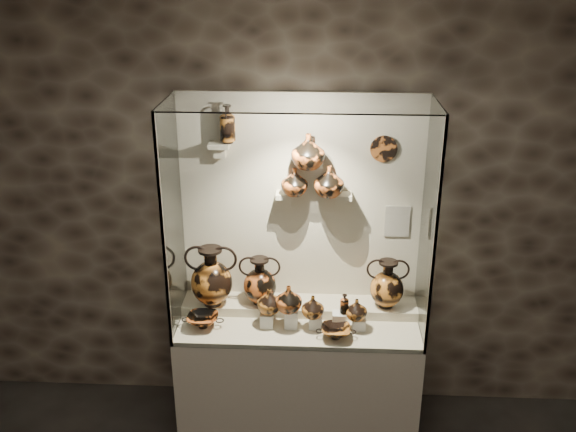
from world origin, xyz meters
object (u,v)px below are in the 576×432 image
object	(u,v)px
lekythos_small	(344,303)
kylix_right	(336,331)
jug_c	(313,307)
lekythos_tall	(227,122)
jug_e	(356,309)
kylix_left	(203,320)
ovoid_vase_b	(308,151)
amphora_mid	(260,281)
jug_b	(289,299)
ovoid_vase_a	(294,182)
ovoid_vase_c	(329,181)
amphora_right	(387,284)
jug_a	(269,301)
amphora_left	(211,276)

from	to	relation	value
lekythos_small	kylix_right	distance (m)	0.20
lekythos_small	kylix_right	xyz separation A→B (m)	(-0.06, -0.12, -0.15)
jug_c	lekythos_tall	world-z (taller)	lekythos_tall
jug_c	jug_e	xyz separation A→B (m)	(0.30, 0.00, -0.01)
kylix_left	ovoid_vase_b	distance (m)	1.38
amphora_mid	jug_b	world-z (taller)	amphora_mid
jug_b	ovoid_vase_a	size ratio (longest dim) A/B	1.01
jug_e	kylix_right	xyz separation A→B (m)	(-0.14, -0.12, -0.11)
lekythos_small	kylix_right	size ratio (longest dim) A/B	0.64
lekythos_small	ovoid_vase_c	distance (m)	0.84
jug_c	ovoid_vase_c	world-z (taller)	ovoid_vase_c
lekythos_tall	ovoid_vase_c	bearing A→B (deg)	-23.90
jug_b	jug_e	world-z (taller)	jug_b
amphora_right	jug_b	world-z (taller)	amphora_right
kylix_left	ovoid_vase_c	world-z (taller)	ovoid_vase_c
jug_e	ovoid_vase_b	distance (m)	1.13
lekythos_tall	ovoid_vase_b	bearing A→B (deg)	-25.94
lekythos_tall	ovoid_vase_b	world-z (taller)	lekythos_tall
jug_a	amphora_left	bearing A→B (deg)	152.04
amphora_mid	kylix_right	bearing A→B (deg)	-24.35
kylix_right	ovoid_vase_b	bearing A→B (deg)	141.88
lekythos_tall	lekythos_small	bearing A→B (deg)	-39.69
amphora_right	lekythos_tall	bearing A→B (deg)	160.53
lekythos_small	ovoid_vase_c	xyz separation A→B (m)	(-0.12, 0.24, 0.79)
kylix_left	ovoid_vase_b	xyz separation A→B (m)	(0.71, 0.26, 1.15)
amphora_left	ovoid_vase_b	distance (m)	1.14
jug_b	amphora_left	bearing A→B (deg)	154.23
amphora_right	ovoid_vase_c	xyz separation A→B (m)	(-0.43, 0.04, 0.75)
jug_c	lekythos_small	size ratio (longest dim) A/B	0.99
kylix_right	kylix_left	bearing A→B (deg)	-164.24
amphora_left	jug_a	size ratio (longest dim) A/B	2.43
kylix_right	lekythos_tall	distance (m)	1.58
amphora_left	jug_a	xyz separation A→B (m)	(0.42, -0.15, -0.10)
amphora_left	ovoid_vase_b	world-z (taller)	ovoid_vase_b
ovoid_vase_b	kylix_right	bearing A→B (deg)	-42.23
ovoid_vase_a	ovoid_vase_b	world-z (taller)	ovoid_vase_b
ovoid_vase_c	lekythos_tall	bearing A→B (deg)	-160.54
lekythos_small	amphora_left	bearing A→B (deg)	-172.03
jug_b	ovoid_vase_b	distance (m)	1.01
jug_e	lekythos_tall	bearing A→B (deg)	178.42
amphora_mid	ovoid_vase_a	xyz separation A→B (m)	(0.24, 0.05, 0.74)
jug_a	lekythos_tall	bearing A→B (deg)	128.11
amphora_left	kylix_left	xyz separation A→B (m)	(-0.04, -0.20, -0.24)
amphora_right	ovoid_vase_c	distance (m)	0.86
jug_e	ovoid_vase_a	distance (m)	0.97
amphora_mid	kylix_right	distance (m)	0.66
jug_b	ovoid_vase_a	world-z (taller)	ovoid_vase_a
lekythos_small	jug_a	bearing A→B (deg)	-164.08
amphora_right	kylix_right	world-z (taller)	amphora_right
lekythos_tall	kylix_left	bearing A→B (deg)	-138.60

